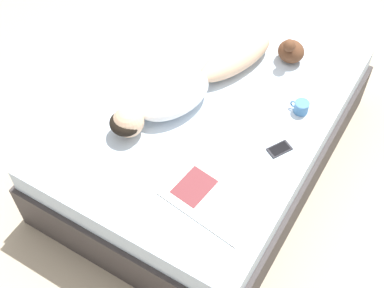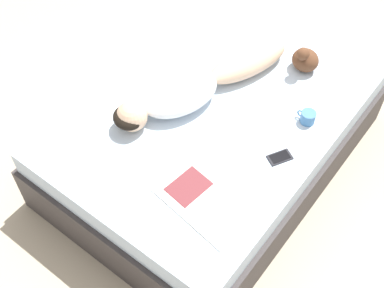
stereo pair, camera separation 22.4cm
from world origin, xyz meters
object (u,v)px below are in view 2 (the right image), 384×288
(person, at_px, (196,86))
(open_magazine, at_px, (205,201))
(cell_phone, at_px, (280,157))
(coffee_mug, at_px, (308,117))

(person, height_order, open_magazine, person)
(open_magazine, height_order, cell_phone, same)
(open_magazine, relative_size, coffee_mug, 4.73)
(cell_phone, bearing_deg, person, 21.60)
(coffee_mug, xyz_separation_m, cell_phone, (-0.02, 0.34, -0.04))
(open_magazine, bearing_deg, person, -41.63)
(person, xyz_separation_m, open_magazine, (-0.52, 0.60, -0.08))
(open_magazine, bearing_deg, coffee_mug, -92.75)
(cell_phone, bearing_deg, coffee_mug, -57.84)
(coffee_mug, relative_size, cell_phone, 0.75)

